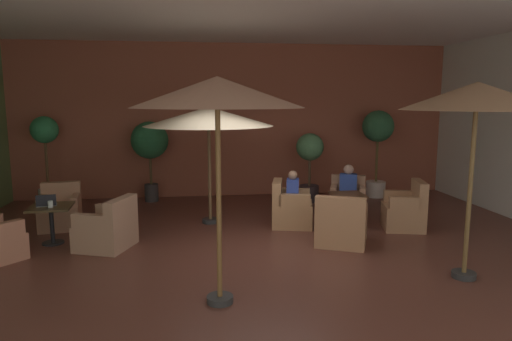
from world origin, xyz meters
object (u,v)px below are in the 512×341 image
(cafe_table_front_right, at_px, (347,203))
(open_laptop, at_px, (46,203))
(patio_umbrella_center_beige, at_px, (477,98))
(patio_umbrella_near_wall, at_px, (209,117))
(potted_tree_mid_left, at_px, (150,143))
(patron_blue_shirt, at_px, (293,189))
(potted_tree_left_corner, at_px, (378,137))
(armchair_front_right_west, at_px, (348,200))
(patron_by_window, at_px, (348,182))
(cafe_table_front_left, at_px, (51,215))
(patio_umbrella_tall_red, at_px, (217,94))
(potted_tree_right_corner, at_px, (310,158))
(potted_tree_mid_right, at_px, (46,149))
(armchair_front_right_south, at_px, (405,211))
(armchair_front_left_south, at_px, (60,211))
(armchair_front_right_east, at_px, (341,226))
(armchair_front_right_north, at_px, (290,209))
(armchair_front_left_east, at_px, (108,230))
(iced_drink_cup, at_px, (50,204))

(cafe_table_front_right, relative_size, open_laptop, 1.83)
(patio_umbrella_center_beige, height_order, patio_umbrella_near_wall, patio_umbrella_center_beige)
(potted_tree_mid_left, xyz_separation_m, patron_blue_shirt, (2.88, -2.54, -0.66))
(patron_blue_shirt, bearing_deg, potted_tree_left_corner, 42.14)
(potted_tree_mid_left, bearing_deg, patio_umbrella_near_wall, -57.58)
(patio_umbrella_near_wall, bearing_deg, armchair_front_right_west, 6.95)
(cafe_table_front_right, distance_m, patron_by_window, 1.05)
(patron_by_window, distance_m, open_laptop, 5.77)
(cafe_table_front_left, relative_size, patio_umbrella_tall_red, 0.27)
(patron_by_window, bearing_deg, open_laptop, -167.10)
(patio_umbrella_near_wall, distance_m, patron_blue_shirt, 2.10)
(patron_by_window, bearing_deg, potted_tree_right_corner, 110.99)
(open_laptop, bearing_deg, potted_tree_left_corner, 22.81)
(potted_tree_mid_left, height_order, potted_tree_mid_right, potted_tree_mid_right)
(cafe_table_front_left, distance_m, cafe_table_front_right, 5.23)
(armchair_front_right_south, bearing_deg, open_laptop, -179.39)
(armchair_front_left_south, distance_m, patron_blue_shirt, 4.41)
(armchair_front_left_south, distance_m, cafe_table_front_right, 5.42)
(cafe_table_front_left, xyz_separation_m, armchair_front_right_south, (6.26, 0.08, -0.16))
(open_laptop, bearing_deg, cafe_table_front_left, -12.41)
(patio_umbrella_near_wall, bearing_deg, armchair_front_right_south, -14.11)
(armchair_front_right_south, xyz_separation_m, open_laptop, (-6.33, -0.07, 0.36))
(open_laptop, bearing_deg, armchair_front_right_east, -7.85)
(armchair_front_right_north, relative_size, armchair_front_right_east, 0.83)
(armchair_front_left_east, relative_size, potted_tree_mid_right, 0.50)
(cafe_table_front_left, bearing_deg, armchair_front_left_east, -20.05)
(armchair_front_right_west, xyz_separation_m, patron_by_window, (-0.01, -0.04, 0.40))
(armchair_front_right_north, bearing_deg, patio_umbrella_center_beige, -57.07)
(armchair_front_right_north, xyz_separation_m, patron_blue_shirt, (0.04, -0.01, 0.39))
(armchair_front_right_south, distance_m, patron_by_window, 1.45)
(potted_tree_left_corner, relative_size, potted_tree_mid_left, 1.13)
(armchair_front_right_west, xyz_separation_m, patio_umbrella_center_beige, (0.43, -3.60, 2.13))
(armchair_front_right_east, bearing_deg, open_laptop, 172.15)
(patio_umbrella_near_wall, distance_m, potted_tree_right_corner, 3.07)
(patron_blue_shirt, bearing_deg, potted_tree_mid_left, 138.68)
(potted_tree_mid_left, relative_size, patron_by_window, 2.91)
(cafe_table_front_right, distance_m, open_laptop, 5.30)
(patio_umbrella_tall_red, bearing_deg, potted_tree_left_corner, 53.08)
(armchair_front_right_north, bearing_deg, armchair_front_left_east, -164.10)
(armchair_front_left_south, height_order, patio_umbrella_near_wall, patio_umbrella_near_wall)
(patio_umbrella_tall_red, distance_m, patio_umbrella_near_wall, 3.61)
(armchair_front_right_west, xyz_separation_m, iced_drink_cup, (-5.54, -1.45, 0.41))
(armchair_front_right_south, relative_size, patron_by_window, 1.41)
(patron_blue_shirt, bearing_deg, patio_umbrella_center_beige, -57.53)
(patio_umbrella_tall_red, height_order, potted_tree_mid_right, patio_umbrella_tall_red)
(patio_umbrella_tall_red, xyz_separation_m, potted_tree_mid_right, (-3.59, 5.41, -1.14))
(armchair_front_right_west, distance_m, patio_umbrella_tall_red, 5.35)
(armchair_front_right_east, relative_size, potted_tree_mid_left, 0.55)
(patio_umbrella_near_wall, bearing_deg, armchair_front_left_east, -141.61)
(potted_tree_left_corner, bearing_deg, cafe_table_front_left, -156.89)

